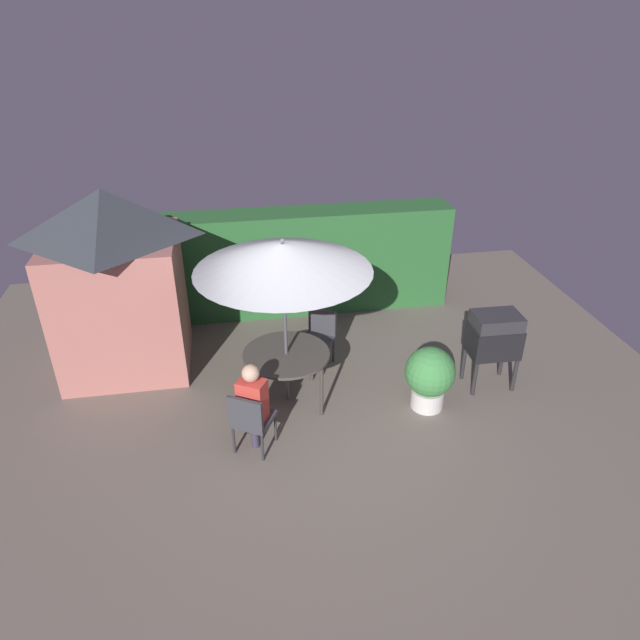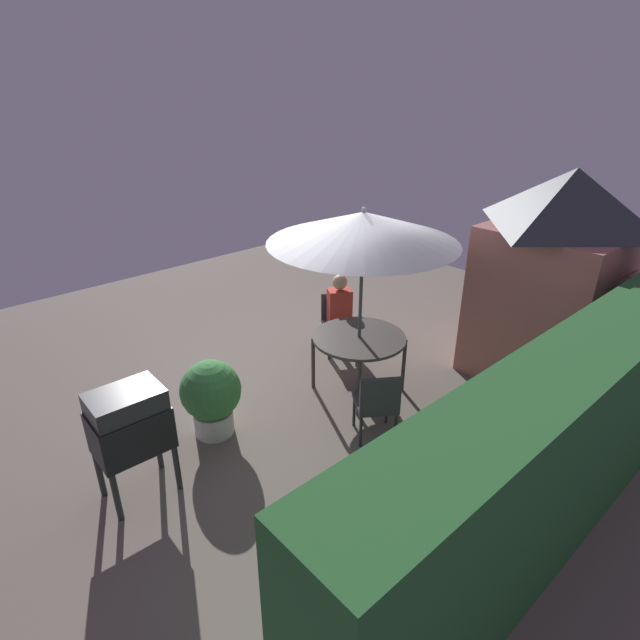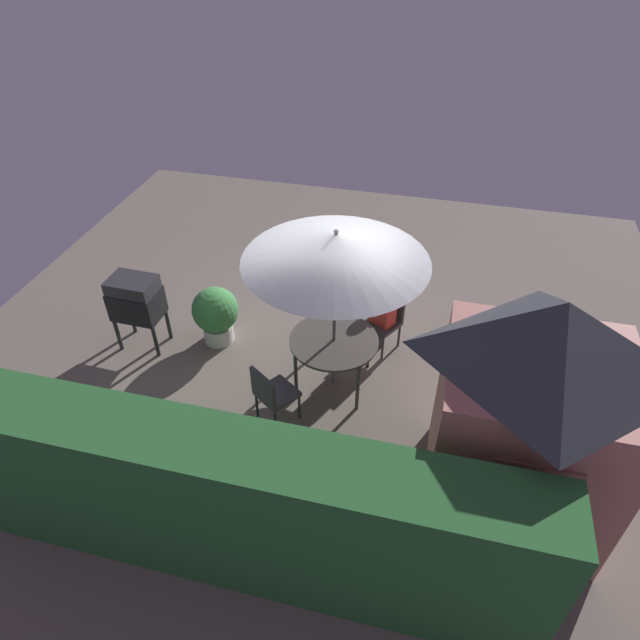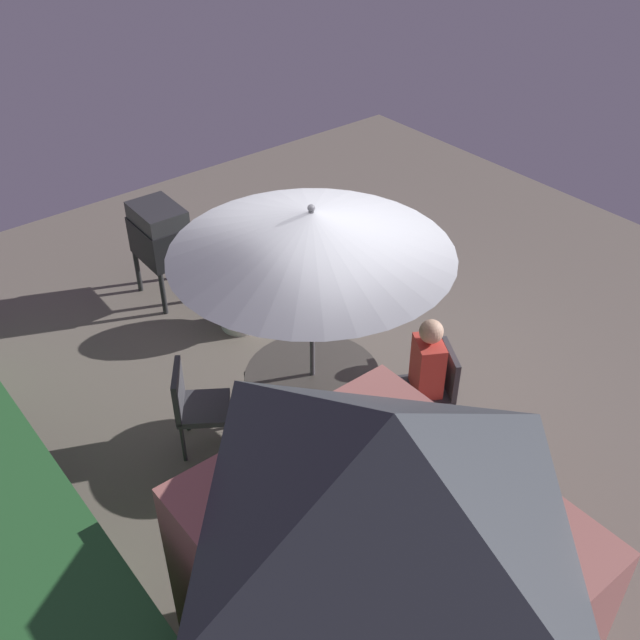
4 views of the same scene
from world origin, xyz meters
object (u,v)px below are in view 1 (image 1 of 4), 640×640
patio_table (286,357)px  person_in_red (252,398)px  chair_near_shed (251,419)px  potted_plant_by_shed (430,376)px  bbq_grill (494,336)px  chair_far_side (319,334)px  garden_shed (117,281)px  patio_umbrella (283,257)px

patio_table → person_in_red: person_in_red is taller
chair_near_shed → potted_plant_by_shed: potted_plant_by_shed is taller
bbq_grill → chair_near_shed: bbq_grill is taller
chair_far_side → person_in_red: bearing=-122.3°
patio_table → chair_near_shed: bearing=-119.9°
person_in_red → potted_plant_by_shed: bearing=10.1°
patio_table → bbq_grill: 3.01m
bbq_grill → person_in_red: 3.63m
chair_near_shed → person_in_red: (0.04, 0.07, 0.26)m
garden_shed → potted_plant_by_shed: (4.27, -1.85, -0.93)m
chair_near_shed → person_in_red: 0.28m
bbq_grill → chair_near_shed: (-3.58, -0.87, -0.33)m
chair_far_side → person_in_red: person_in_red is taller
chair_far_side → potted_plant_by_shed: (1.33, -1.37, -0.00)m
patio_umbrella → patio_table: bearing=135.0°
chair_near_shed → chair_far_side: same height
patio_umbrella → chair_far_side: bearing=55.4°
patio_table → person_in_red: size_ratio=0.96×
patio_umbrella → potted_plant_by_shed: bearing=-14.0°
chair_far_side → garden_shed: bearing=170.7°
patio_table → chair_far_side: bearing=55.4°
garden_shed → chair_near_shed: size_ratio=3.16×
garden_shed → patio_umbrella: size_ratio=1.14×
patio_umbrella → chair_far_side: 2.03m
chair_near_shed → patio_table: bearing=60.1°
chair_far_side → potted_plant_by_shed: 1.91m
garden_shed → person_in_red: (1.80, -2.29, -0.67)m
garden_shed → potted_plant_by_shed: garden_shed is taller
patio_umbrella → chair_near_shed: bearing=-119.9°
patio_table → patio_umbrella: patio_umbrella is taller
patio_table → person_in_red: 1.06m
patio_umbrella → bbq_grill: size_ratio=2.07×
patio_umbrella → bbq_grill: patio_umbrella is taller
person_in_red → bbq_grill: bearing=12.6°
bbq_grill → potted_plant_by_shed: (-1.07, -0.35, -0.33)m
garden_shed → patio_table: (2.33, -1.37, -0.72)m
chair_far_side → person_in_red: (-1.14, -1.81, 0.26)m
person_in_red → chair_near_shed: bearing=-119.9°
patio_table → bbq_grill: bbq_grill is taller
garden_shed → chair_far_side: (2.95, -0.48, -0.93)m
garden_shed → patio_table: size_ratio=2.34×
chair_far_side → person_in_red: 2.16m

